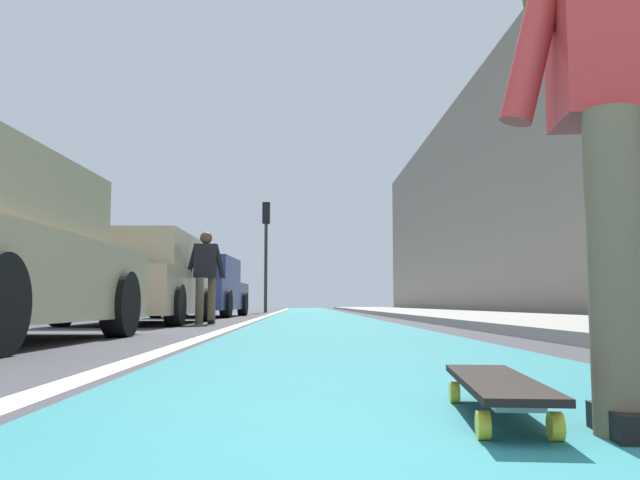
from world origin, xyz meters
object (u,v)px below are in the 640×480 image
Objects in this scene: parked_car_far at (203,288)px; skater_person at (629,81)px; parked_car_mid at (141,281)px; skateboard at (496,386)px; pedestrian_distant at (206,271)px; traffic_light at (266,236)px.

skater_person is at bearing -167.36° from parked_car_far.
skateboard is at bearing -160.66° from parked_car_mid.
parked_car_far is at bearing -1.32° from parked_car_mid.
pedestrian_distant reaches higher than parked_car_far.
skater_person reaches higher than parked_car_mid.
skateboard is 23.16m from traffic_light.
pedestrian_distant reaches higher than parked_car_mid.
traffic_light is at bearing 4.76° from skateboard.
parked_car_far is 6.25m from pedestrian_distant.
traffic_light reaches higher than parked_car_mid.
skateboard is 9.67m from parked_car_mid.
parked_car_mid is (9.11, 3.20, 0.60)m from skateboard.
traffic_light reaches higher than skateboard.
skater_person is 0.35× the size of parked_car_far.
skateboard is 0.92m from skater_person.
parked_car_far reaches higher than skateboard.
traffic_light reaches higher than skater_person.
skater_person is 9.91m from parked_car_mid.
parked_car_mid is at bearing 20.94° from skater_person.
traffic_light reaches higher than pedestrian_distant.
pedestrian_distant is (9.01, 2.45, -0.09)m from skater_person.
skater_person is at bearing -159.06° from parked_car_mid.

